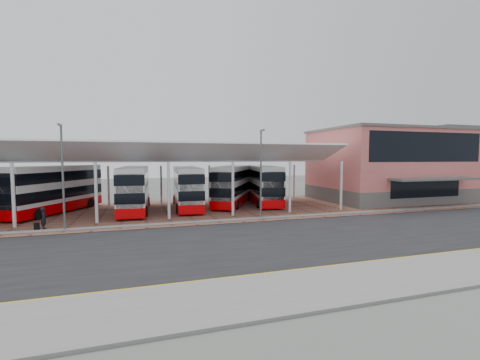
{
  "coord_description": "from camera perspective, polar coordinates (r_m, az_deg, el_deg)",
  "views": [
    {
      "loc": [
        -8.37,
        -20.74,
        5.58
      ],
      "look_at": [
        0.5,
        7.82,
        3.49
      ],
      "focal_mm": 24.0,
      "sensor_mm": 36.0,
      "label": 1
    }
  ],
  "objects": [
    {
      "name": "yellow_line_near",
      "position": [
        17.02,
        13.8,
        -15.18
      ],
      "size": [
        120.0,
        0.12,
        0.01
      ],
      "primitive_type": "cube",
      "color": "#D5A700",
      "rests_on": "road"
    },
    {
      "name": "forecourt",
      "position": [
        35.73,
        -0.17,
        -4.94
      ],
      "size": [
        72.0,
        16.0,
        0.06
      ],
      "primitive_type": "cube",
      "color": "brown",
      "rests_on": "ground"
    },
    {
      "name": "bus_5",
      "position": [
        38.72,
        4.24,
        -0.87
      ],
      "size": [
        4.49,
        11.23,
        4.52
      ],
      "rotation": [
        0.0,
        0.0,
        -0.18
      ],
      "color": "silver",
      "rests_on": "forecourt"
    },
    {
      "name": "warehouse",
      "position": [
        71.97,
        34.36,
        2.96
      ],
      "size": [
        30.5,
        20.5,
        10.25
      ],
      "color": "slate",
      "rests_on": "ground"
    },
    {
      "name": "pedestrian",
      "position": [
        29.2,
        -31.52,
        -5.82
      ],
      "size": [
        0.44,
        0.64,
        1.69
      ],
      "primitive_type": "imported",
      "rotation": [
        0.0,
        0.0,
        1.62
      ],
      "color": "black",
      "rests_on": "forecourt"
    },
    {
      "name": "terminal",
      "position": [
        46.76,
        24.91,
        2.5
      ],
      "size": [
        18.4,
        14.4,
        9.25
      ],
      "color": "#595855",
      "rests_on": "ground"
    },
    {
      "name": "sidewalk",
      "position": [
        15.44,
        17.81,
        -17.12
      ],
      "size": [
        120.0,
        4.0,
        0.14
      ],
      "primitive_type": "cube",
      "color": "slate",
      "rests_on": "ground"
    },
    {
      "name": "bus_2",
      "position": [
        34.79,
        -18.27,
        -1.57
      ],
      "size": [
        3.22,
        11.21,
        4.57
      ],
      "rotation": [
        0.0,
        0.0,
        -0.05
      ],
      "color": "silver",
      "rests_on": "forecourt"
    },
    {
      "name": "suitcase",
      "position": [
        29.05,
        -32.42,
        -7.01
      ],
      "size": [
        0.34,
        0.24,
        0.58
      ],
      "primitive_type": "cube",
      "color": "black",
      "rests_on": "forecourt"
    },
    {
      "name": "lamp_east",
      "position": [
        28.96,
        3.75,
        1.57
      ],
      "size": [
        0.16,
        0.9,
        8.07
      ],
      "color": "#5A5D62",
      "rests_on": "ground"
    },
    {
      "name": "canopy",
      "position": [
        34.76,
        -13.38,
        4.24
      ],
      "size": [
        37.0,
        11.63,
        7.07
      ],
      "color": "silver",
      "rests_on": "ground"
    },
    {
      "name": "ground",
      "position": [
        23.05,
        4.66,
        -10.03
      ],
      "size": [
        140.0,
        140.0,
        0.0
      ],
      "primitive_type": "plane",
      "color": "#51544F"
    },
    {
      "name": "bus_1",
      "position": [
        37.11,
        -30.04,
        -1.46
      ],
      "size": [
        7.61,
        11.35,
        4.71
      ],
      "rotation": [
        0.0,
        0.0,
        -0.48
      ],
      "color": "silver",
      "rests_on": "forecourt"
    },
    {
      "name": "yellow_line_far",
      "position": [
        17.26,
        13.27,
        -14.89
      ],
      "size": [
        120.0,
        0.12,
        0.01
      ],
      "primitive_type": "cube",
      "color": "#D5A700",
      "rests_on": "road"
    },
    {
      "name": "north_kerb",
      "position": [
        28.74,
        0.01,
        -7.06
      ],
      "size": [
        120.0,
        0.8,
        0.14
      ],
      "primitive_type": "cube",
      "color": "slate",
      "rests_on": "ground"
    },
    {
      "name": "lamp_west",
      "position": [
        27.62,
        -29.0,
        0.96
      ],
      "size": [
        0.16,
        0.9,
        8.07
      ],
      "color": "#5A5D62",
      "rests_on": "ground"
    },
    {
      "name": "road",
      "position": [
        22.15,
        5.64,
        -10.59
      ],
      "size": [
        120.0,
        14.0,
        0.02
      ],
      "primitive_type": "cube",
      "color": "black",
      "rests_on": "ground"
    },
    {
      "name": "bus_3",
      "position": [
        35.66,
        -9.4,
        -1.36
      ],
      "size": [
        3.17,
        10.98,
        4.48
      ],
      "rotation": [
        0.0,
        0.0,
        -0.06
      ],
      "color": "silver",
      "rests_on": "forecourt"
    },
    {
      "name": "bus_4",
      "position": [
        37.75,
        -1.32,
        -0.96
      ],
      "size": [
        7.41,
        10.93,
        4.54
      ],
      "rotation": [
        0.0,
        0.0,
        -0.49
      ],
      "color": "silver",
      "rests_on": "forecourt"
    }
  ]
}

